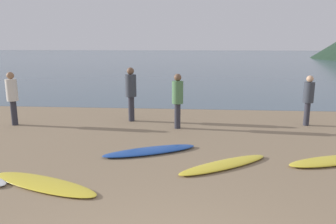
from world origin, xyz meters
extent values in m
cube|color=#8C7559|center=(0.00, 10.00, -0.10)|extent=(120.00, 120.00, 0.20)
cube|color=#475B6B|center=(0.00, 60.01, 0.00)|extent=(140.00, 100.00, 0.01)
ellipsoid|color=yellow|center=(-2.43, 2.86, 0.03)|extent=(2.38, 1.33, 0.07)
ellipsoid|color=#1E479E|center=(-0.75, 4.81, 0.05)|extent=(2.27, 1.44, 0.09)
ellipsoid|color=yellow|center=(0.91, 4.08, 0.04)|extent=(2.11, 1.65, 0.08)
ellipsoid|color=yellow|center=(3.19, 4.46, 0.04)|extent=(2.05, 1.21, 0.09)
cylinder|color=#2D2D38|center=(-5.37, 7.09, 0.39)|extent=(0.19, 0.19, 0.78)
cylinder|color=beige|center=(-5.37, 7.09, 1.11)|extent=(0.34, 0.34, 0.67)
sphere|color=#936B4C|center=(-5.37, 7.09, 1.56)|extent=(0.22, 0.22, 0.22)
cylinder|color=#2D2D38|center=(3.78, 7.78, 0.36)|extent=(0.17, 0.17, 0.73)
cylinder|color=#333842|center=(3.78, 7.78, 1.04)|extent=(0.32, 0.32, 0.63)
sphere|color=tan|center=(3.78, 7.78, 1.46)|extent=(0.21, 0.21, 0.21)
cylinder|color=#2D2D38|center=(-1.80, 7.92, 0.41)|extent=(0.20, 0.20, 0.82)
cylinder|color=#333842|center=(-1.80, 7.92, 1.18)|extent=(0.36, 0.36, 0.71)
sphere|color=brown|center=(-1.80, 7.92, 1.65)|extent=(0.23, 0.23, 0.23)
cylinder|color=#2D2D38|center=(-0.23, 7.11, 0.38)|extent=(0.18, 0.18, 0.77)
cylinder|color=#4C7A4C|center=(-0.23, 7.11, 1.10)|extent=(0.33, 0.33, 0.67)
sphere|color=brown|center=(-0.23, 7.11, 1.54)|extent=(0.22, 0.22, 0.22)
camera|label=1|loc=(0.26, -2.40, 2.54)|focal=34.64mm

